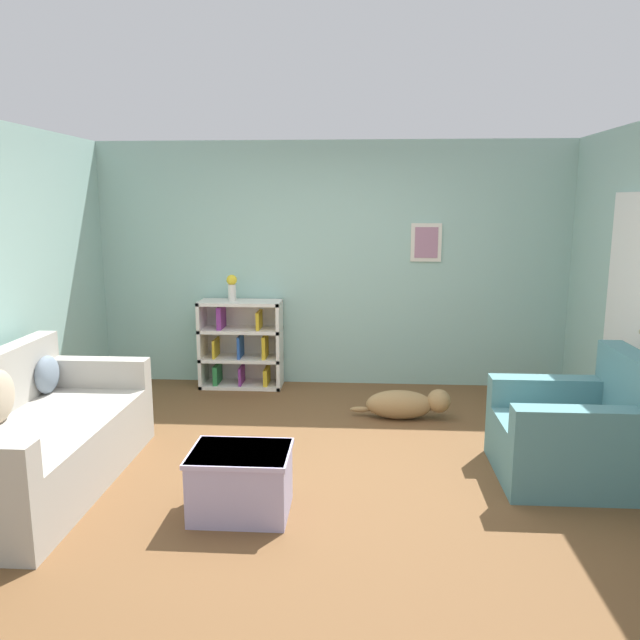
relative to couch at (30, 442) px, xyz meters
The scene contains 8 objects.
ground_plane 2.05m from the couch, 13.73° to the left, with size 14.00×14.00×0.00m, color brown.
wall_back 3.50m from the couch, 54.21° to the left, with size 5.60×0.13×2.60m.
couch is the anchor object (origin of this frame).
bookshelf 2.71m from the couch, 68.05° to the left, with size 0.87×0.36×0.94m.
recliner_chair 3.87m from the couch, ahead, with size 1.00×0.91×0.93m.
coffee_table 1.57m from the couch, 10.62° to the right, with size 0.64×0.49×0.42m.
dog 3.14m from the couch, 29.85° to the left, with size 0.92×0.24×0.29m.
vase 2.76m from the couch, 69.49° to the left, with size 0.11×0.11×0.28m.
Camera 1 is at (0.32, -4.44, 1.98)m, focal length 35.00 mm.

